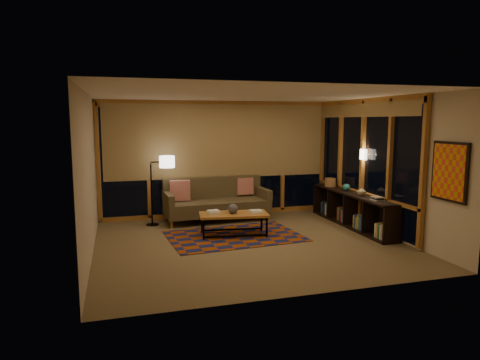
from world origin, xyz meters
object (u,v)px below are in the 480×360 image
object	(u,v)px
bookshelf	(352,209)
floor_lamp	(151,191)
coffee_table	(234,224)
sofa	(217,200)

from	to	relation	value
bookshelf	floor_lamp	bearing A→B (deg)	162.74
coffee_table	bookshelf	distance (m)	2.63
sofa	bookshelf	world-z (taller)	sofa
sofa	floor_lamp	bearing A→B (deg)	177.57
coffee_table	floor_lamp	size ratio (longest dim) A/B	0.88
sofa	floor_lamp	xyz separation A→B (m)	(-1.44, -0.01, 0.28)
sofa	coffee_table	distance (m)	1.35
sofa	floor_lamp	distance (m)	1.47
bookshelf	sofa	bearing A→B (deg)	154.16
floor_lamp	bookshelf	xyz separation A→B (m)	(4.10, -1.27, -0.39)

